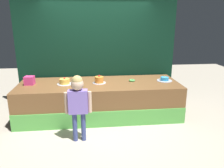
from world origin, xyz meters
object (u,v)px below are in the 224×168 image
Objects in this scene: child_figure at (78,100)px; donut at (132,80)px; pink_box at (29,80)px; cake_left at (65,82)px; cake_right at (164,79)px; cake_center at (99,80)px.

donut is at bearing 44.16° from child_figure.
cake_left is at bearing -4.66° from pink_box.
child_figure is 2.18m from cake_right.
cake_center is (1.48, -0.05, -0.02)m from pink_box.
donut is 0.74m from cake_center.
pink_box is at bearing 178.01° from cake_center.
cake_center is at bearing -1.99° from pink_box.
cake_left is (-1.48, -0.08, 0.04)m from donut.
cake_left reaches higher than donut.
donut is (1.16, 1.12, -0.00)m from child_figure.
cake_left is (0.74, -0.06, -0.03)m from pink_box.
cake_right is at bearing 1.15° from cake_center.
cake_right reaches higher than donut.
cake_right is (2.96, -0.02, -0.06)m from pink_box.
child_figure is 1.09m from cake_left.
cake_center is (-0.74, -0.07, 0.05)m from donut.
cake_center reaches higher than pink_box.
cake_center reaches higher than cake_right.
cake_right is at bearing 1.00° from cake_left.
cake_center is at bearing 0.69° from cake_left.
cake_center is at bearing 68.38° from child_figure.
child_figure is at bearing -46.12° from pink_box.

